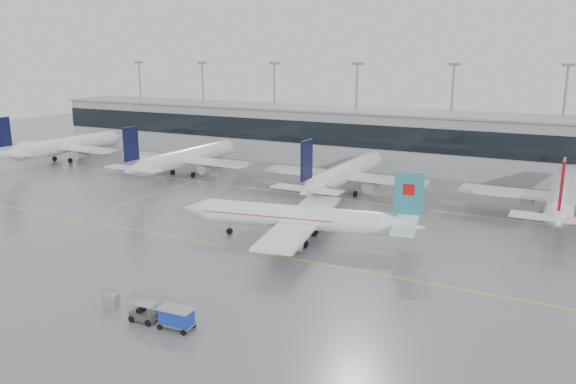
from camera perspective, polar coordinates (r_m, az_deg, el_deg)
The scene contains 16 objects.
ground at distance 71.93m, azimuth -4.44°, elevation -5.88°, with size 320.00×320.00×0.00m, color slate.
taxi_line_main at distance 71.93m, azimuth -4.44°, elevation -5.88°, with size 120.00×0.25×0.01m, color yellow.
taxi_line_north at distance 97.56m, azimuth 4.88°, elevation -0.64°, with size 120.00×0.25×0.01m, color yellow.
taxi_line_cross at distance 100.94m, azimuth -14.48°, elevation -0.55°, with size 0.25×60.00×0.01m, color yellow.
terminal at distance 126.04m, azimuth 10.59°, elevation 5.20°, with size 180.00×15.00×12.00m, color #959598.
terminal_glass at distance 118.69m, azimuth 9.54°, elevation 5.47°, with size 180.00×0.20×5.00m, color black.
terminal_roof at distance 125.30m, azimuth 10.72°, elevation 8.01°, with size 182.00×16.00×0.40m, color gray.
light_masts at distance 130.94m, azimuth 11.52°, elevation 8.71°, with size 156.40×1.00×22.60m.
air_canada_jet at distance 74.01m, azimuth 1.31°, elevation -2.68°, with size 33.43×26.27×10.20m.
parked_jet_a at distance 141.31m, azimuth -21.70°, elevation 4.42°, with size 29.64×36.96×11.72m.
parked_jet_b at distance 117.33m, azimuth -10.35°, elevation 3.46°, with size 29.64×36.96×11.72m.
parked_jet_c at distance 100.07m, azimuth 5.74°, elevation 1.88°, with size 29.64×36.96×11.72m.
parked_jet_d at distance 93.33m, azimuth 26.10°, elevation -0.32°, with size 29.64×36.96×11.72m.
baggage_tug at distance 54.87m, azimuth -14.40°, elevation -11.99°, with size 3.82×1.72×1.84m.
baggage_cart at distance 52.65m, azimuth -11.28°, elevation -12.34°, with size 3.28×1.97×1.97m.
gse_unit at distance 58.56m, azimuth -17.51°, elevation -10.51°, with size 1.31×1.21×1.31m, color gray.
Camera 1 is at (36.11, -57.41, 23.97)m, focal length 35.00 mm.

